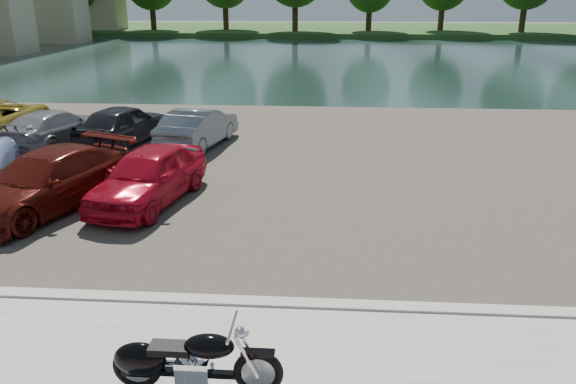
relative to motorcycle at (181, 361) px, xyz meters
name	(u,v)px	position (x,y,z in m)	size (l,w,h in m)	color
ground	(243,382)	(0.77, 0.33, -0.56)	(200.00, 200.00, 0.00)	#595447
kerb	(259,304)	(0.77, 2.33, -0.49)	(60.00, 0.30, 0.14)	#A3A29A
parking_lot	(292,160)	(0.77, 11.33, -0.54)	(60.00, 18.00, 0.04)	#3C3630
river	(314,59)	(0.77, 40.33, -0.56)	(120.00, 40.00, 0.00)	#182C28
far_bank	(320,30)	(0.77, 72.33, -0.26)	(120.00, 24.00, 0.60)	#214C1B
motorcycle	(181,361)	(0.00, 0.00, 0.00)	(2.33, 0.75, 1.05)	black
car_3	(47,181)	(-5.05, 6.60, 0.20)	(2.01, 4.96, 1.44)	#52120B
car_4	(148,176)	(-2.66, 7.21, 0.20)	(1.71, 4.24, 1.45)	#B00B20
car_7	(54,128)	(-7.68, 12.51, 0.13)	(1.81, 4.46, 1.29)	gray
car_8	(123,124)	(-5.36, 13.01, 0.19)	(1.69, 4.19, 1.43)	black
car_9	(198,127)	(-2.61, 12.79, 0.16)	(1.45, 4.15, 1.37)	slate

